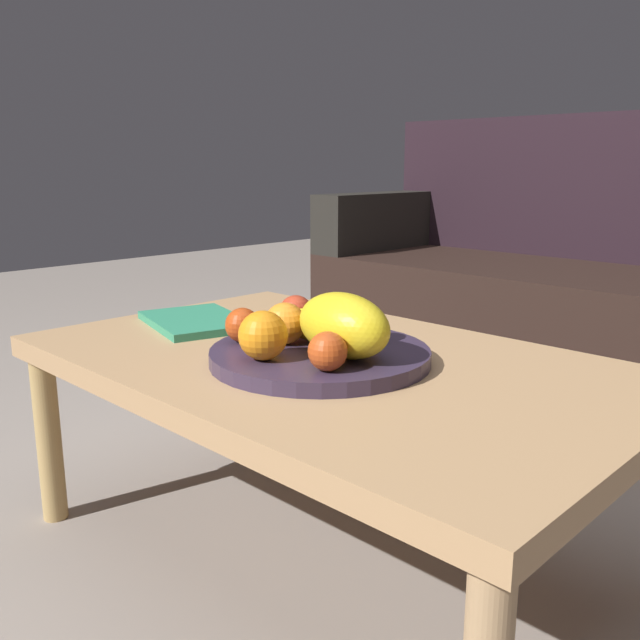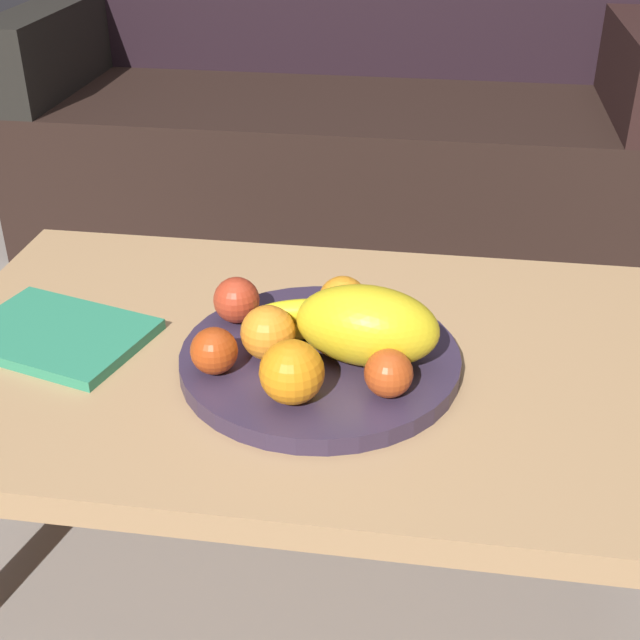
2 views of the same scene
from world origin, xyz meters
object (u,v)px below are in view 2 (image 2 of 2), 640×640
at_px(apple_front, 214,351).
at_px(apple_right, 389,373).
at_px(couch, 337,124).
at_px(orange_left, 343,300).
at_px(fruit_bowl, 320,360).
at_px(apple_left, 237,300).
at_px(orange_front, 268,333).
at_px(orange_right, 288,372).
at_px(melon_large_front, 367,326).
at_px(banana_bunch, 308,320).
at_px(magazine, 57,335).
at_px(coffee_table, 312,376).

bearing_deg(apple_front, apple_right, -4.61).
xyz_separation_m(couch, orange_left, (0.18, -1.30, 0.15)).
bearing_deg(couch, fruit_bowl, -83.50).
bearing_deg(apple_left, apple_front, -89.23).
height_order(fruit_bowl, orange_left, orange_left).
height_order(orange_front, orange_right, orange_right).
relative_size(couch, melon_large_front, 8.97).
distance_m(orange_right, banana_bunch, 0.15).
xyz_separation_m(banana_bunch, magazine, (-0.36, -0.02, -0.04)).
bearing_deg(apple_left, orange_right, -59.12).
height_order(couch, apple_front, couch).
xyz_separation_m(apple_front, apple_right, (0.23, -0.02, -0.00)).
xyz_separation_m(orange_front, apple_left, (-0.06, 0.09, -0.00)).
bearing_deg(coffee_table, melon_large_front, -31.44).
bearing_deg(banana_bunch, orange_left, 47.74).
height_order(fruit_bowl, orange_front, orange_front).
height_order(couch, orange_left, couch).
height_order(orange_right, apple_right, orange_right).
distance_m(orange_front, banana_bunch, 0.07).
bearing_deg(couch, orange_right, -84.83).
distance_m(coffee_table, orange_front, 0.13).
height_order(orange_front, apple_left, orange_front).
bearing_deg(apple_front, melon_large_front, 16.02).
bearing_deg(coffee_table, magazine, -176.41).
relative_size(fruit_bowl, apple_left, 5.75).
distance_m(couch, orange_front, 1.41).
relative_size(fruit_bowl, orange_front, 5.16).
bearing_deg(apple_front, orange_left, 45.43).
bearing_deg(orange_front, banana_bunch, 52.93).
height_order(fruit_bowl, apple_right, apple_right).
height_order(orange_front, orange_left, orange_front).
bearing_deg(melon_large_front, orange_front, -175.81).
xyz_separation_m(coffee_table, fruit_bowl, (0.02, -0.04, 0.05)).
xyz_separation_m(orange_front, orange_right, (0.04, -0.09, 0.00)).
relative_size(coffee_table, apple_left, 16.68).
height_order(apple_front, banana_bunch, same).
relative_size(melon_large_front, apple_right, 3.09).
bearing_deg(coffee_table, banana_bunch, -169.54).
xyz_separation_m(orange_right, banana_bunch, (0.00, 0.15, -0.01)).
relative_size(coffee_table, melon_large_front, 5.81).
relative_size(apple_front, magazine, 0.25).
relative_size(fruit_bowl, orange_left, 5.43).
distance_m(coffee_table, apple_front, 0.18).
height_order(orange_left, orange_right, orange_right).
relative_size(apple_left, banana_bunch, 0.41).
distance_m(orange_left, banana_bunch, 0.06).
relative_size(coffee_table, orange_right, 13.64).
bearing_deg(couch, apple_right, -80.11).
relative_size(coffee_table, orange_front, 14.98).
xyz_separation_m(apple_right, banana_bunch, (-0.12, 0.12, -0.00)).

